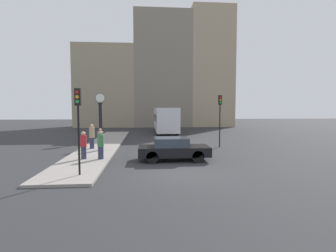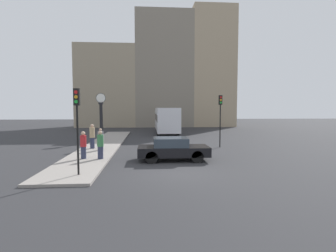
{
  "view_description": "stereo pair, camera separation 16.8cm",
  "coord_description": "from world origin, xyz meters",
  "px_view_note": "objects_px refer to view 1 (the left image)",
  "views": [
    {
      "loc": [
        -1.49,
        -12.49,
        3.17
      ],
      "look_at": [
        0.04,
        5.95,
        1.87
      ],
      "focal_mm": 28.0,
      "sensor_mm": 36.0,
      "label": 1
    },
    {
      "loc": [
        -1.32,
        -12.51,
        3.17
      ],
      "look_at": [
        0.04,
        5.95,
        1.87
      ],
      "focal_mm": 28.0,
      "sensor_mm": 36.0,
      "label": 2
    }
  ],
  "objects_px": {
    "sedan_car": "(173,149)",
    "pedestrian_tan_coat": "(92,136)",
    "pedestrian_green_hoodie": "(101,145)",
    "street_clock": "(100,117)",
    "traffic_light_far": "(220,110)",
    "pedestrian_grey_jacket": "(100,140)",
    "bus_distant": "(165,119)",
    "traffic_light_near": "(78,113)",
    "pedestrian_red_top": "(84,145)"
  },
  "relations": [
    {
      "from": "traffic_light_far",
      "to": "pedestrian_red_top",
      "type": "xyz_separation_m",
      "value": [
        -9.58,
        -4.69,
        -2.01
      ]
    },
    {
      "from": "sedan_car",
      "to": "pedestrian_green_hoodie",
      "type": "height_order",
      "value": "pedestrian_green_hoodie"
    },
    {
      "from": "pedestrian_tan_coat",
      "to": "pedestrian_red_top",
      "type": "distance_m",
      "value": 4.01
    },
    {
      "from": "pedestrian_grey_jacket",
      "to": "pedestrian_red_top",
      "type": "bearing_deg",
      "value": -98.31
    },
    {
      "from": "bus_distant",
      "to": "pedestrian_tan_coat",
      "type": "distance_m",
      "value": 14.34
    },
    {
      "from": "sedan_car",
      "to": "pedestrian_tan_coat",
      "type": "distance_m",
      "value": 7.08
    },
    {
      "from": "traffic_light_near",
      "to": "pedestrian_green_hoodie",
      "type": "distance_m",
      "value": 4.18
    },
    {
      "from": "traffic_light_far",
      "to": "pedestrian_red_top",
      "type": "height_order",
      "value": "traffic_light_far"
    },
    {
      "from": "pedestrian_tan_coat",
      "to": "pedestrian_grey_jacket",
      "type": "relative_size",
      "value": 1.16
    },
    {
      "from": "sedan_car",
      "to": "pedestrian_grey_jacket",
      "type": "xyz_separation_m",
      "value": [
        -4.86,
        3.37,
        0.19
      ]
    },
    {
      "from": "traffic_light_near",
      "to": "pedestrian_tan_coat",
      "type": "bearing_deg",
      "value": 97.45
    },
    {
      "from": "traffic_light_far",
      "to": "traffic_light_near",
      "type": "bearing_deg",
      "value": -136.33
    },
    {
      "from": "sedan_car",
      "to": "traffic_light_near",
      "type": "distance_m",
      "value": 6.21
    },
    {
      "from": "bus_distant",
      "to": "pedestrian_green_hoodie",
      "type": "distance_m",
      "value": 17.67
    },
    {
      "from": "traffic_light_near",
      "to": "sedan_car",
      "type": "bearing_deg",
      "value": 37.28
    },
    {
      "from": "bus_distant",
      "to": "pedestrian_green_hoodie",
      "type": "relative_size",
      "value": 5.8
    },
    {
      "from": "bus_distant",
      "to": "traffic_light_near",
      "type": "distance_m",
      "value": 21.31
    },
    {
      "from": "bus_distant",
      "to": "pedestrian_grey_jacket",
      "type": "height_order",
      "value": "bus_distant"
    },
    {
      "from": "pedestrian_tan_coat",
      "to": "pedestrian_grey_jacket",
      "type": "distance_m",
      "value": 1.2
    },
    {
      "from": "traffic_light_near",
      "to": "pedestrian_grey_jacket",
      "type": "bearing_deg",
      "value": 91.99
    },
    {
      "from": "pedestrian_red_top",
      "to": "pedestrian_grey_jacket",
      "type": "relative_size",
      "value": 1.04
    },
    {
      "from": "pedestrian_green_hoodie",
      "to": "traffic_light_near",
      "type": "bearing_deg",
      "value": -95.01
    },
    {
      "from": "street_clock",
      "to": "pedestrian_grey_jacket",
      "type": "relative_size",
      "value": 2.79
    },
    {
      "from": "traffic_light_far",
      "to": "pedestrian_tan_coat",
      "type": "height_order",
      "value": "traffic_light_far"
    },
    {
      "from": "bus_distant",
      "to": "traffic_light_near",
      "type": "xyz_separation_m",
      "value": [
        -5.4,
        -20.59,
        1.13
      ]
    },
    {
      "from": "pedestrian_tan_coat",
      "to": "sedan_car",
      "type": "bearing_deg",
      "value": -37.15
    },
    {
      "from": "traffic_light_near",
      "to": "pedestrian_red_top",
      "type": "bearing_deg",
      "value": 100.33
    },
    {
      "from": "pedestrian_green_hoodie",
      "to": "pedestrian_tan_coat",
      "type": "bearing_deg",
      "value": 108.08
    },
    {
      "from": "traffic_light_far",
      "to": "pedestrian_grey_jacket",
      "type": "distance_m",
      "value": 9.49
    },
    {
      "from": "pedestrian_red_top",
      "to": "pedestrian_green_hoodie",
      "type": "height_order",
      "value": "pedestrian_green_hoodie"
    },
    {
      "from": "sedan_car",
      "to": "street_clock",
      "type": "bearing_deg",
      "value": 122.32
    },
    {
      "from": "street_clock",
      "to": "pedestrian_tan_coat",
      "type": "xyz_separation_m",
      "value": [
        0.2,
        -4.96,
        -1.29
      ]
    },
    {
      "from": "street_clock",
      "to": "pedestrian_green_hoodie",
      "type": "distance_m",
      "value": 9.3
    },
    {
      "from": "bus_distant",
      "to": "pedestrian_green_hoodie",
      "type": "bearing_deg",
      "value": -106.72
    },
    {
      "from": "pedestrian_grey_jacket",
      "to": "street_clock",
      "type": "bearing_deg",
      "value": 99.5
    },
    {
      "from": "pedestrian_tan_coat",
      "to": "pedestrian_green_hoodie",
      "type": "bearing_deg",
      "value": -71.92
    },
    {
      "from": "pedestrian_green_hoodie",
      "to": "pedestrian_red_top",
      "type": "bearing_deg",
      "value": 173.75
    },
    {
      "from": "sedan_car",
      "to": "traffic_light_far",
      "type": "distance_m",
      "value": 6.92
    },
    {
      "from": "sedan_car",
      "to": "pedestrian_tan_coat",
      "type": "height_order",
      "value": "pedestrian_tan_coat"
    },
    {
      "from": "traffic_light_near",
      "to": "pedestrian_green_hoodie",
      "type": "bearing_deg",
      "value": 84.99
    },
    {
      "from": "pedestrian_grey_jacket",
      "to": "pedestrian_tan_coat",
      "type": "bearing_deg",
      "value": 130.86
    },
    {
      "from": "traffic_light_far",
      "to": "street_clock",
      "type": "xyz_separation_m",
      "value": [
        -10.11,
        4.26,
        -0.63
      ]
    },
    {
      "from": "pedestrian_green_hoodie",
      "to": "pedestrian_grey_jacket",
      "type": "bearing_deg",
      "value": 99.94
    },
    {
      "from": "pedestrian_green_hoodie",
      "to": "street_clock",
      "type": "bearing_deg",
      "value": 99.66
    },
    {
      "from": "street_clock",
      "to": "traffic_light_far",
      "type": "bearing_deg",
      "value": -22.87
    },
    {
      "from": "pedestrian_green_hoodie",
      "to": "pedestrian_grey_jacket",
      "type": "xyz_separation_m",
      "value": [
        -0.56,
        3.21,
        -0.06
      ]
    },
    {
      "from": "pedestrian_tan_coat",
      "to": "pedestrian_grey_jacket",
      "type": "height_order",
      "value": "pedestrian_tan_coat"
    },
    {
      "from": "street_clock",
      "to": "traffic_light_near",
      "type": "bearing_deg",
      "value": -84.54
    },
    {
      "from": "traffic_light_near",
      "to": "pedestrian_red_top",
      "type": "xyz_separation_m",
      "value": [
        -0.69,
        3.79,
        -1.96
      ]
    },
    {
      "from": "traffic_light_far",
      "to": "pedestrian_green_hoodie",
      "type": "distance_m",
      "value": 10.02
    }
  ]
}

